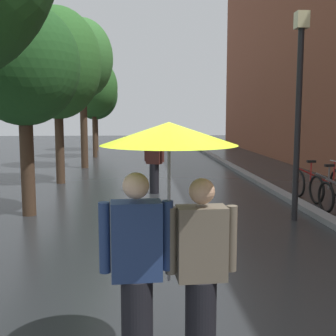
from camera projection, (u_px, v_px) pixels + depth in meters
The scene contains 11 objects.
kerb_strip at pixel (253, 178), 14.02m from camera, with size 0.30×36.00×0.12m, color slate.
street_tree_1 at pixel (23, 66), 8.75m from camera, with size 2.31×2.31×4.43m.
street_tree_2 at pixel (57, 64), 12.92m from camera, with size 2.67×2.67×5.37m.
street_tree_3 at pixel (82, 59), 16.67m from camera, with size 2.40×2.40×5.87m.
street_tree_4 at pixel (94, 88), 20.99m from camera, with size 2.35×2.35×4.92m.
street_tree_5 at pixel (95, 95), 25.15m from camera, with size 2.65×2.65×4.77m.
parked_bicycle_4 at pixel (336, 188), 10.31m from camera, with size 1.14×0.80×0.96m.
parked_bicycle_5 at pixel (318, 182), 11.18m from camera, with size 1.10×0.73×0.96m.
couple_under_umbrella at pixel (169, 212), 3.40m from camera, with size 1.12×1.08×2.09m.
street_lamp_post at pixel (299, 101), 8.42m from camera, with size 0.24×0.24×4.12m.
pedestrian_walking_midground at pixel (154, 161), 11.59m from camera, with size 0.53×0.44×1.65m.
Camera 1 is at (-0.59, -3.63, 2.15)m, focal length 45.61 mm.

